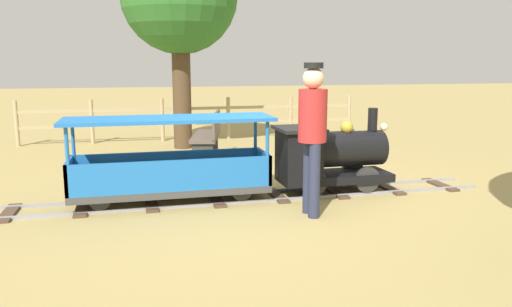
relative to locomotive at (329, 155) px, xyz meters
The scene contains 7 objects.
ground_plane 0.99m from the locomotive, 90.00° to the right, with size 60.00×60.00×0.00m, color #A38C51.
track 1.15m from the locomotive, 90.00° to the right, with size 0.67×6.05×0.04m.
locomotive is the anchor object (origin of this frame).
passenger_car 1.95m from the locomotive, 90.00° to the right, with size 0.73×2.35×0.97m.
conductor_person 1.07m from the locomotive, 33.14° to the right, with size 0.30×0.30×1.62m.
park_bench 2.71m from the locomotive, 155.24° to the right, with size 1.36×0.69×0.82m.
fence_section 4.97m from the locomotive, 167.85° to the right, with size 0.08×7.13×0.90m.
Camera 1 is at (5.66, -1.48, 1.61)m, focal length 34.79 mm.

